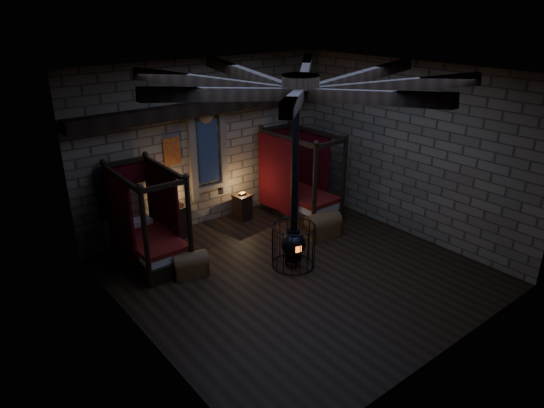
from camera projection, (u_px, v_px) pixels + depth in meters
room at (297, 97)px, 9.14m from camera, size 7.02×7.02×4.29m
bed_left at (149, 239)px, 10.78m from camera, size 1.12×2.08×2.15m
bed_right at (298, 195)px, 13.19m from camera, size 1.22×2.23×2.29m
trunk_left at (191, 265)px, 10.32m from camera, size 0.82×0.65×0.53m
trunk_right at (322, 226)px, 12.02m from camera, size 0.92×0.65×0.63m
nightstand_left at (176, 221)px, 11.94m from camera, size 0.54×0.52×1.00m
nightstand_right at (243, 207)px, 12.95m from camera, size 0.48×0.46×0.75m
stove at (293, 241)px, 10.52m from camera, size 0.95×0.95×4.05m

